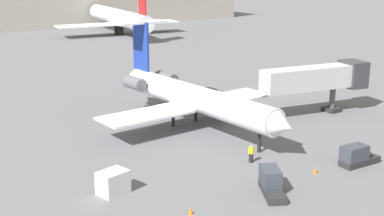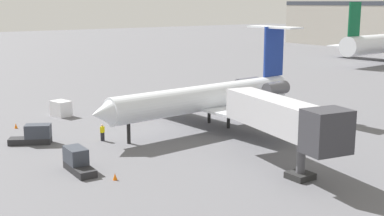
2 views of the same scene
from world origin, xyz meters
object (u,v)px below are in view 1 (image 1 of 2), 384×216
(traffic_cone_mid, at_px, (191,211))
(parked_airliner_west_mid, at_px, (119,18))
(ground_crew_marshaller, at_px, (251,154))
(baggage_tug_trailing, at_px, (271,182))
(regional_jet, at_px, (191,96))
(baggage_tug_lead, at_px, (357,156))
(cargo_container_uld, at_px, (113,182))
(traffic_cone_far, at_px, (369,150))
(traffic_cone_near, at_px, (315,170))
(jet_bridge, at_px, (321,78))

(traffic_cone_mid, height_order, parked_airliner_west_mid, parked_airliner_west_mid)
(ground_crew_marshaller, relative_size, baggage_tug_trailing, 0.40)
(ground_crew_marshaller, xyz_separation_m, parked_airliner_west_mid, (28.15, 86.31, 3.45))
(regional_jet, xyz_separation_m, ground_crew_marshaller, (-1.50, -12.31, -2.61))
(ground_crew_marshaller, height_order, baggage_tug_lead, baggage_tug_lead)
(cargo_container_uld, xyz_separation_m, traffic_cone_far, (24.45, -4.96, -0.66))
(regional_jet, bearing_deg, ground_crew_marshaller, -96.93)
(baggage_tug_trailing, bearing_deg, traffic_cone_mid, 177.57)
(baggage_tug_lead, distance_m, traffic_cone_near, 4.53)
(ground_crew_marshaller, height_order, traffic_cone_mid, ground_crew_marshaller)
(baggage_tug_lead, bearing_deg, parked_airliner_west_mid, 77.33)
(traffic_cone_far, bearing_deg, regional_jet, 120.34)
(baggage_tug_trailing, relative_size, parked_airliner_west_mid, 0.11)
(ground_crew_marshaller, xyz_separation_m, cargo_container_uld, (-13.30, 0.78, 0.07))
(parked_airliner_west_mid, bearing_deg, regional_jet, -109.81)
(traffic_cone_near, relative_size, traffic_cone_mid, 1.00)
(ground_crew_marshaller, distance_m, traffic_cone_far, 11.92)
(ground_crew_marshaller, relative_size, cargo_container_uld, 0.65)
(traffic_cone_far, bearing_deg, traffic_cone_mid, -176.32)
(jet_bridge, xyz_separation_m, traffic_cone_near, (-14.28, -13.14, -4.08))
(regional_jet, relative_size, baggage_tug_trailing, 6.66)
(jet_bridge, bearing_deg, traffic_cone_far, -116.59)
(traffic_cone_near, bearing_deg, baggage_tug_lead, -8.85)
(jet_bridge, xyz_separation_m, baggage_tug_lead, (-9.84, -13.83, -3.52))
(jet_bridge, relative_size, traffic_cone_near, 25.44)
(jet_bridge, xyz_separation_m, baggage_tug_trailing, (-20.10, -13.99, -3.52))
(cargo_container_uld, relative_size, traffic_cone_mid, 4.76)
(baggage_tug_trailing, xyz_separation_m, traffic_cone_mid, (-7.37, 0.31, -0.56))
(cargo_container_uld, relative_size, traffic_cone_near, 4.76)
(ground_crew_marshaller, relative_size, baggage_tug_lead, 0.42)
(cargo_container_uld, distance_m, traffic_cone_far, 24.96)
(baggage_tug_trailing, bearing_deg, ground_crew_marshaller, 64.54)
(regional_jet, xyz_separation_m, parked_airliner_west_mid, (26.66, 73.99, 0.84))
(traffic_cone_far, bearing_deg, jet_bridge, 63.41)
(baggage_tug_lead, relative_size, traffic_cone_mid, 7.34)
(traffic_cone_near, bearing_deg, traffic_cone_mid, -177.67)
(regional_jet, xyz_separation_m, baggage_tug_trailing, (-4.29, -18.18, -2.63))
(traffic_cone_mid, xyz_separation_m, traffic_cone_far, (21.31, 1.37, 0.00))
(traffic_cone_mid, bearing_deg, cargo_container_uld, 116.37)
(regional_jet, height_order, traffic_cone_near, regional_jet)
(ground_crew_marshaller, bearing_deg, traffic_cone_mid, -151.36)
(jet_bridge, bearing_deg, traffic_cone_mid, -153.53)
(traffic_cone_mid, relative_size, traffic_cone_far, 1.00)
(baggage_tug_trailing, xyz_separation_m, parked_airliner_west_mid, (30.94, 92.17, 3.47))
(traffic_cone_near, xyz_separation_m, traffic_cone_mid, (-13.19, -0.54, 0.00))
(baggage_tug_lead, height_order, traffic_cone_near, baggage_tug_lead)
(regional_jet, relative_size, baggage_tug_lead, 6.89)
(baggage_tug_trailing, relative_size, traffic_cone_near, 7.60)
(regional_jet, bearing_deg, traffic_cone_far, -59.66)
(regional_jet, distance_m, traffic_cone_far, 19.38)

